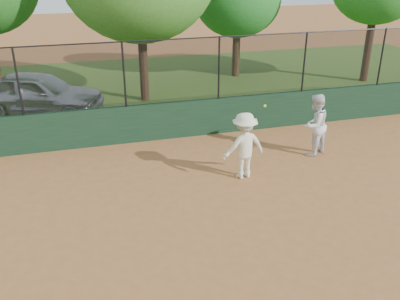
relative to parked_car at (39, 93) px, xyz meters
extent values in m
plane|color=#9E6033|center=(3.30, -9.59, -0.80)|extent=(80.00, 80.00, 0.00)
cube|color=#17331E|center=(3.30, -3.59, -0.20)|extent=(26.00, 0.20, 1.20)
cube|color=#335219|center=(3.30, 2.41, -0.79)|extent=(36.00, 12.00, 0.01)
imported|color=#9DA1A6|center=(0.00, 0.00, 0.00)|extent=(5.04, 3.54, 1.59)
imported|color=silver|center=(7.99, -6.00, 0.13)|extent=(1.12, 1.04, 1.86)
imported|color=beige|center=(5.47, -6.82, 0.11)|extent=(1.25, 0.82, 1.82)
sphere|color=#BECD2D|center=(5.87, -7.09, 1.27)|extent=(0.07, 0.07, 0.07)
cube|color=black|center=(3.30, -3.59, 1.40)|extent=(26.00, 0.02, 2.00)
cylinder|color=black|center=(3.30, -3.59, 2.38)|extent=(26.00, 0.04, 0.04)
cylinder|color=black|center=(-0.20, -3.59, 1.40)|extent=(0.06, 0.06, 2.00)
cylinder|color=black|center=(2.80, -3.59, 1.40)|extent=(0.06, 0.06, 2.00)
cylinder|color=black|center=(5.80, -3.59, 1.40)|extent=(0.06, 0.06, 2.00)
cylinder|color=black|center=(8.80, -3.59, 1.40)|extent=(0.06, 0.06, 2.00)
cylinder|color=black|center=(11.80, -3.59, 1.40)|extent=(0.06, 0.06, 2.00)
cylinder|color=#402917|center=(4.04, 0.68, 0.49)|extent=(0.36, 0.36, 2.57)
cylinder|color=#432C16|center=(8.92, 3.29, 0.22)|extent=(0.36, 0.36, 2.03)
cylinder|color=#412817|center=(14.41, 0.79, 0.58)|extent=(0.36, 0.36, 2.76)
camera|label=1|loc=(1.42, -16.85, 4.82)|focal=40.00mm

